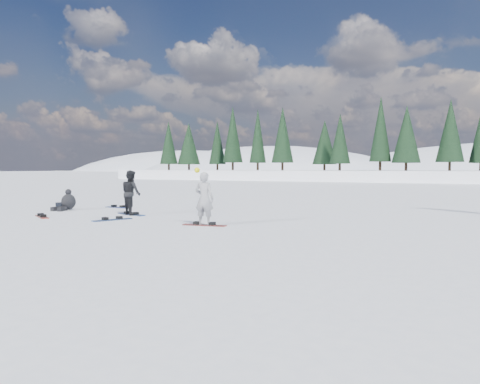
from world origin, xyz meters
The scene contains 11 objects.
ground centered at (0.00, 0.00, 0.00)m, with size 420.00×420.00×0.00m, color white.
alpine_backdrop centered at (-11.72, 189.18, -13.98)m, with size 412.50×227.00×53.20m.
snowboarder_woman centered at (2.70, -1.02, 0.91)m, with size 0.70×0.51×1.94m.
snowboarder_man centered at (-1.84, 0.66, 0.91)m, with size 0.89×0.69×1.83m, color black.
seated_rider centered at (-5.87, 1.02, 0.37)m, with size 0.81×1.21×0.96m.
gear_bag centered at (-6.57, 1.28, 0.15)m, with size 0.45×0.30×0.30m, color black.
snowboard_woman centered at (2.70, -1.01, 0.01)m, with size 1.50×0.28×0.03m, color maroon.
snowboard_man centered at (-1.84, 0.66, 0.01)m, with size 1.50×0.28×0.03m, color navy.
snowboard_loose_c centered at (-4.65, 3.01, 0.01)m, with size 1.50×0.28×0.03m, color #1B3998.
snowboard_loose_b centered at (-4.35, -1.65, 0.01)m, with size 1.50×0.28×0.03m, color #9F3222.
snowboard_loose_a centered at (-1.17, -1.18, 0.01)m, with size 1.50×0.28×0.03m, color navy.
Camera 1 is at (10.86, -14.23, 1.94)m, focal length 35.00 mm.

